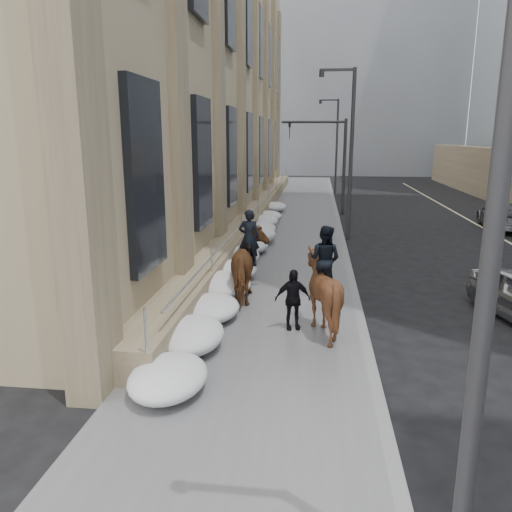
{
  "coord_description": "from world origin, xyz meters",
  "views": [
    {
      "loc": [
        1.35,
        -10.52,
        4.94
      ],
      "look_at": [
        -0.29,
        2.83,
        1.7
      ],
      "focal_mm": 35.0,
      "sensor_mm": 36.0,
      "label": 1
    }
  ],
  "objects_px": {
    "pedestrian": "(293,299)",
    "car_grey": "(502,216)",
    "mounted_horse_right": "(322,288)",
    "mounted_horse_left": "(251,263)"
  },
  "relations": [
    {
      "from": "mounted_horse_left",
      "to": "car_grey",
      "type": "distance_m",
      "value": 18.39
    },
    {
      "from": "mounted_horse_right",
      "to": "car_grey",
      "type": "xyz_separation_m",
      "value": [
        9.85,
        16.29,
        -0.53
      ]
    },
    {
      "from": "mounted_horse_right",
      "to": "pedestrian",
      "type": "relative_size",
      "value": 1.71
    },
    {
      "from": "pedestrian",
      "to": "car_grey",
      "type": "xyz_separation_m",
      "value": [
        10.58,
        16.25,
        -0.18
      ]
    },
    {
      "from": "pedestrian",
      "to": "car_grey",
      "type": "relative_size",
      "value": 0.32
    },
    {
      "from": "mounted_horse_left",
      "to": "car_grey",
      "type": "bearing_deg",
      "value": -136.53
    },
    {
      "from": "mounted_horse_right",
      "to": "pedestrian",
      "type": "height_order",
      "value": "mounted_horse_right"
    },
    {
      "from": "mounted_horse_right",
      "to": "car_grey",
      "type": "height_order",
      "value": "mounted_horse_right"
    },
    {
      "from": "mounted_horse_right",
      "to": "car_grey",
      "type": "bearing_deg",
      "value": -96.26
    },
    {
      "from": "mounted_horse_left",
      "to": "pedestrian",
      "type": "xyz_separation_m",
      "value": [
        1.38,
        -2.29,
        -0.32
      ]
    }
  ]
}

